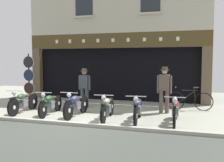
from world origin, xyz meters
name	(u,v)px	position (x,y,z in m)	size (l,w,h in m)	color
ground	(49,136)	(0.00, -0.98, -0.04)	(21.01, 22.00, 0.18)	#999C8B
shop_facade	(123,65)	(0.00, 6.99, 1.75)	(9.31, 4.42, 6.53)	black
motorcycle_far_left	(23,102)	(-2.42, 1.27, 0.43)	(0.62, 1.98, 0.92)	black
motorcycle_left	(50,103)	(-1.27, 1.28, 0.41)	(0.62, 1.96, 0.90)	black
motorcycle_center_left	(76,104)	(-0.23, 1.27, 0.43)	(0.62, 1.99, 0.93)	black
motorcycle_center	(107,107)	(0.96, 1.14, 0.42)	(0.62, 1.97, 0.91)	black
motorcycle_center_right	(138,109)	(2.00, 1.13, 0.43)	(0.62, 1.99, 0.92)	black
motorcycle_right	(175,110)	(3.17, 1.23, 0.43)	(0.62, 1.99, 0.93)	black
salesman_left	(84,86)	(-0.67, 3.03, 0.91)	(0.56, 0.34, 1.64)	#3D424C
shopkeeper_center	(164,87)	(2.67, 2.79, 0.97)	(0.56, 0.35, 1.74)	brown
tyre_sign_pole	(29,76)	(-3.49, 3.20, 1.29)	(0.54, 0.06, 2.29)	#232328
advert_board_near	(152,65)	(1.83, 5.40, 1.77)	(0.68, 0.03, 0.97)	beige
leaning_bicycle	(190,100)	(3.59, 3.71, 0.39)	(1.82, 0.50, 0.96)	black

